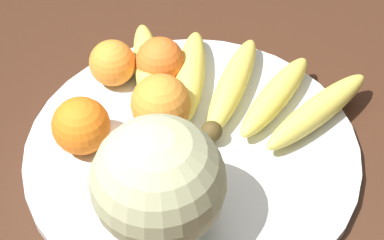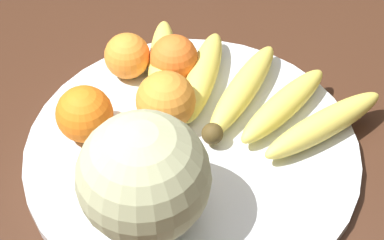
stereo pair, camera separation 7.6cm
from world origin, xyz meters
name	(u,v)px [view 2 (the right image)]	position (x,y,z in m)	size (l,w,h in m)	color
kitchen_table	(228,182)	(0.00, 0.00, 0.66)	(1.67, 1.12, 0.73)	#3D2316
fruit_bowl	(192,151)	(-0.03, -0.04, 0.74)	(0.42, 0.42, 0.02)	silver
melon	(144,178)	(-0.02, -0.15, 0.82)	(0.14, 0.14, 0.14)	#B2B789
banana_bunch	(238,91)	(-0.02, 0.06, 0.77)	(0.35, 0.20, 0.04)	#473819
orange_front_left	(166,101)	(-0.08, -0.02, 0.79)	(0.08, 0.08, 0.08)	orange
orange_front_right	(85,114)	(-0.16, -0.09, 0.78)	(0.07, 0.07, 0.07)	orange
orange_mid_center	(174,59)	(-0.12, 0.06, 0.78)	(0.07, 0.07, 0.07)	orange
orange_back_left	(127,56)	(-0.18, 0.03, 0.78)	(0.06, 0.06, 0.06)	orange
produce_tag	(131,126)	(-0.12, -0.05, 0.75)	(0.09, 0.07, 0.00)	white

